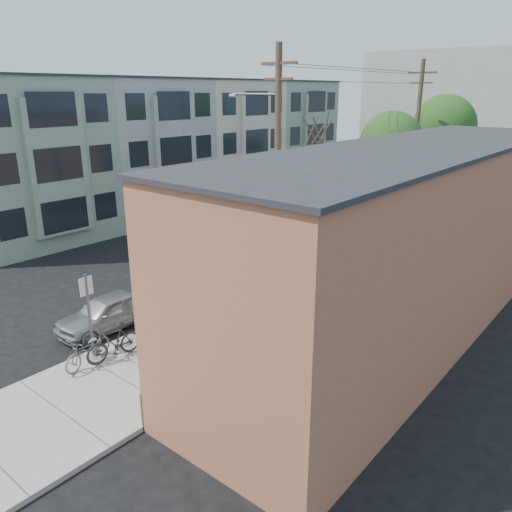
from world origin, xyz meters
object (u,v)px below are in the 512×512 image
Objects in this scene: tree_bare at (311,208)px; tree_leafy_mid at (391,143)px; parking_meter_near at (199,287)px; patio_chair_a at (188,377)px; car_2 at (286,240)px; sign_post at (89,307)px; parking_meter_far at (294,249)px; bus at (376,181)px; car_4 at (381,208)px; utility_pole_near at (276,161)px; parked_bike_b at (88,350)px; patron_green at (223,346)px; cyclist at (165,320)px; patron_grey at (210,331)px; car_0 at (107,312)px; patio_chair_b at (180,374)px; car_1 at (204,271)px; parked_bike_a at (114,342)px; tree_leafy_far at (444,126)px; car_3 at (344,221)px.

tree_bare is 8.50m from tree_leafy_mid.
patio_chair_a is at bearing -47.44° from parking_meter_near.
sign_post is at bearing -83.85° from car_2.
bus is (-4.67, 17.81, 0.44)m from parking_meter_far.
sign_post is 23.65m from car_4.
patio_chair_a is at bearing -66.62° from car_2.
utility_pole_near is 3.33m from tree_bare.
sign_post is 1.31m from parked_bike_b.
patron_green reaches higher than parking_meter_far.
cyclist is at bearing 173.43° from patio_chair_a.
cyclist reaches higher than patron_grey.
sign_post is 20.29m from tree_leafy_mid.
tree_bare is 1.50× the size of car_0.
parked_bike_b is at bearing -90.30° from tree_bare.
car_4 reaches higher than patio_chair_b.
tree_bare is 6.03m from car_1.
tree_leafy_mid reaches higher than parking_meter_far.
parked_bike_a is at bearing 163.72° from patio_chair_b.
car_4 is at bearing 94.44° from parking_meter_near.
patio_chair_a is at bearing 1.88° from parked_bike_b.
patio_chair_a is 0.17× the size of car_1.
tree_leafy_mid is at bearing 86.38° from parking_meter_far.
tree_leafy_mid reaches higher than patio_chair_a.
cyclist is 1.79m from parked_bike_a.
utility_pole_near is (0.14, 4.70, 4.43)m from parking_meter_near.
car_1 is at bearing -90.88° from car_2.
tree_leafy_far is (0.00, 16.42, 2.93)m from tree_bare.
patio_chair_b is 0.09× the size of bus.
parked_bike_b is 0.32× the size of car_2.
tree_leafy_mid is 5.30m from car_3.
sign_post is at bearing -87.87° from car_3.
car_1 is (-1.45, 1.67, -0.14)m from parking_meter_near.
bus is at bearing 100.91° from parking_meter_near.
car_1 is at bearing 103.31° from sign_post.
utility_pole_near is 0.98× the size of bus.
utility_pole_near is 1.69× the size of car_2.
car_2 is at bearing 97.04° from sign_post.
cyclist is 0.36× the size of car_1.
tree_bare is at bearing 176.97° from patron_green.
utility_pole_near reaches higher than cyclist.
parking_meter_far is 0.24× the size of car_1.
tree_bare is 10.55m from patron_green.
parking_meter_far reaches higher than patio_chair_b.
car_4 is at bearing 81.81° from patio_chair_b.
parked_bike_a is at bearing -85.95° from utility_pole_near.
parking_meter_far is at bearing -87.51° from car_4.
patron_grey is 0.31× the size of car_3.
sign_post is 1.49× the size of parked_bike_a.
car_2 is at bearing 159.99° from tree_bare.
car_1 is (-2.83, 4.57, -0.22)m from cyclist.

